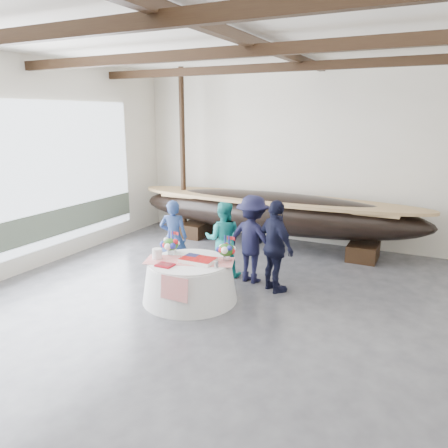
% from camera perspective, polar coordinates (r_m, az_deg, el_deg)
% --- Properties ---
extents(floor, '(10.00, 12.00, 0.01)m').
position_cam_1_polar(floor, '(6.67, -2.30, -15.61)').
color(floor, '#3D3D42').
rests_on(floor, ground).
extents(wall_back, '(10.00, 0.02, 4.50)m').
position_cam_1_polar(wall_back, '(11.46, 12.31, 8.53)').
color(wall_back, silver).
rests_on(wall_back, ground).
extents(ceiling, '(10.00, 12.00, 0.01)m').
position_cam_1_polar(ceiling, '(5.91, -2.78, 25.78)').
color(ceiling, white).
rests_on(ceiling, wall_back).
extents(pavilion_structure, '(9.80, 11.76, 4.50)m').
position_cam_1_polar(pavilion_structure, '(6.59, 1.18, 20.20)').
color(pavilion_structure, black).
rests_on(pavilion_structure, ground).
extents(open_bay, '(0.03, 7.00, 3.20)m').
position_cam_1_polar(open_bay, '(9.95, -25.29, 4.23)').
color(open_bay, silver).
rests_on(open_bay, ground).
extents(longboat_display, '(7.56, 1.51, 1.42)m').
position_cam_1_polar(longboat_display, '(11.07, 6.36, 1.53)').
color(longboat_display, black).
rests_on(longboat_display, ground).
extents(banquet_table, '(1.73, 1.73, 0.74)m').
position_cam_1_polar(banquet_table, '(8.03, -4.49, -7.34)').
color(banquet_table, silver).
rests_on(banquet_table, ground).
extents(tabletop_items, '(1.69, 1.07, 0.40)m').
position_cam_1_polar(tabletop_items, '(7.99, -4.07, -3.47)').
color(tabletop_items, red).
rests_on(tabletop_items, banquet_table).
extents(guest_woman_blue, '(0.68, 0.56, 1.59)m').
position_cam_1_polar(guest_woman_blue, '(9.25, -6.60, -1.72)').
color(guest_woman_blue, navy).
rests_on(guest_woman_blue, ground).
extents(guest_woman_teal, '(0.92, 0.82, 1.58)m').
position_cam_1_polar(guest_woman_teal, '(9.05, -0.11, -1.99)').
color(guest_woman_teal, teal).
rests_on(guest_woman_teal, ground).
extents(guest_man_left, '(1.24, 0.83, 1.77)m').
position_cam_1_polar(guest_man_left, '(8.73, 3.73, -1.98)').
color(guest_man_left, black).
rests_on(guest_man_left, ground).
extents(guest_man_right, '(1.10, 0.96, 1.78)m').
position_cam_1_polar(guest_man_right, '(8.27, 6.73, -2.96)').
color(guest_man_right, black).
rests_on(guest_man_right, ground).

